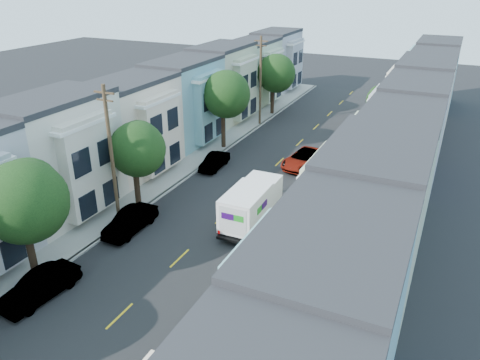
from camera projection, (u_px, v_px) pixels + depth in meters
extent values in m
plane|color=black|center=(180.00, 258.00, 29.73)|extent=(160.00, 160.00, 0.00)
cube|color=black|center=(268.00, 173.00, 42.10)|extent=(12.00, 70.00, 0.02)
cube|color=gray|center=(209.00, 162.00, 44.42)|extent=(0.30, 70.00, 0.15)
cube|color=gray|center=(334.00, 185.00, 39.74)|extent=(0.30, 70.00, 0.15)
cube|color=gray|center=(197.00, 160.00, 44.92)|extent=(2.60, 70.00, 0.15)
cube|color=gray|center=(349.00, 187.00, 39.24)|extent=(2.60, 70.00, 0.15)
cube|color=gold|center=(268.00, 173.00, 42.11)|extent=(0.12, 70.00, 0.01)
cube|color=#B2C2A1|center=(164.00, 154.00, 46.42)|extent=(5.00, 70.00, 8.50)
cube|color=#B2C2A1|center=(396.00, 197.00, 37.80)|extent=(5.00, 70.00, 8.50)
cylinder|color=black|center=(31.00, 253.00, 27.10)|extent=(0.44, 0.44, 3.55)
sphere|color=#2A591E|center=(24.00, 202.00, 25.58)|extent=(4.70, 4.70, 4.70)
cylinder|color=black|center=(137.00, 187.00, 35.48)|extent=(0.44, 0.44, 3.39)
sphere|color=#2A591E|center=(137.00, 149.00, 34.07)|extent=(4.11, 4.11, 4.11)
cylinder|color=black|center=(223.00, 129.00, 47.30)|extent=(0.44, 0.44, 3.99)
sphere|color=#2A591E|center=(226.00, 94.00, 45.68)|extent=(4.70, 4.70, 4.70)
cylinder|color=black|center=(272.00, 100.00, 58.56)|extent=(0.44, 0.44, 3.55)
sphere|color=#2A591E|center=(275.00, 73.00, 57.04)|extent=(4.70, 4.70, 4.70)
cylinder|color=black|center=(374.00, 123.00, 50.82)|extent=(0.44, 0.44, 2.99)
sphere|color=#2A591E|center=(380.00, 100.00, 49.64)|extent=(3.10, 3.10, 3.10)
cylinder|color=#42301E|center=(112.00, 159.00, 31.76)|extent=(0.26, 0.26, 10.00)
cube|color=#42301E|center=(104.00, 93.00, 29.86)|extent=(1.60, 0.12, 0.12)
cylinder|color=#42301E|center=(260.00, 83.00, 53.21)|extent=(0.26, 0.26, 10.00)
cube|color=#42301E|center=(261.00, 41.00, 51.32)|extent=(1.60, 0.12, 0.12)
cube|color=silver|center=(246.00, 207.00, 32.15)|extent=(2.39, 4.28, 2.34)
cube|color=silver|center=(263.00, 191.00, 34.78)|extent=(2.39, 1.99, 2.15)
cube|color=black|center=(251.00, 218.00, 33.42)|extent=(2.20, 6.15, 0.24)
cube|color=#2D0A51|center=(227.00, 216.00, 30.41)|extent=(0.90, 0.04, 0.44)
cube|color=#198C1E|center=(238.00, 219.00, 30.10)|extent=(0.70, 0.04, 0.44)
cylinder|color=black|center=(224.00, 229.00, 32.18)|extent=(0.28, 0.90, 0.90)
cylinder|color=black|center=(253.00, 236.00, 31.35)|extent=(0.28, 0.90, 0.90)
cylinder|color=black|center=(248.00, 205.00, 35.49)|extent=(0.28, 0.90, 0.90)
cylinder|color=black|center=(275.00, 211.00, 34.66)|extent=(0.28, 0.90, 0.90)
imported|color=black|center=(304.00, 159.00, 43.21)|extent=(3.33, 5.83, 1.53)
imported|color=black|center=(40.00, 287.00, 25.87)|extent=(2.00, 4.67, 1.51)
imported|color=#A7A7A7|center=(130.00, 221.00, 32.56)|extent=(1.67, 4.60, 1.53)
imported|color=#420E19|center=(214.00, 162.00, 42.90)|extent=(1.59, 4.05, 1.33)
imported|color=slate|center=(188.00, 350.00, 21.70)|extent=(1.96, 4.33, 1.37)
imported|color=white|center=(219.00, 309.00, 24.33)|extent=(1.59, 3.97, 1.28)
imported|color=black|center=(328.00, 167.00, 41.73)|extent=(2.42, 4.97, 1.36)
imported|color=black|center=(356.00, 131.00, 51.00)|extent=(2.03, 4.27, 1.25)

